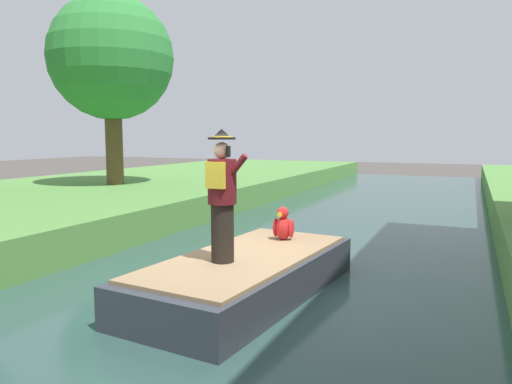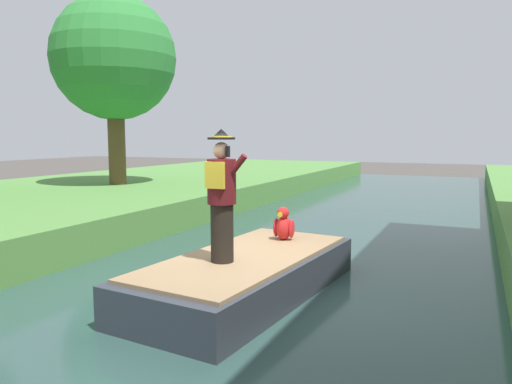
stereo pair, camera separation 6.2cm
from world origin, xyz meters
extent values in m
plane|color=#4C4742|center=(0.00, 0.00, 0.00)|extent=(80.00, 80.00, 0.00)
cube|color=#2D4C47|center=(0.00, 0.00, 0.05)|extent=(7.07, 48.00, 0.10)
cube|color=#333842|center=(0.00, 0.04, 0.38)|extent=(2.19, 4.35, 0.56)
cube|color=#997A56|center=(0.00, 0.04, 0.69)|extent=(2.02, 4.00, 0.05)
cylinder|color=black|center=(-0.14, -0.46, 1.12)|extent=(0.32, 0.32, 0.82)
cylinder|color=#561419|center=(-0.14, -0.46, 1.84)|extent=(0.40, 0.40, 0.62)
cube|color=gold|center=(-0.14, -0.65, 1.94)|extent=(0.28, 0.06, 0.36)
sphere|color=#DBA884|center=(-0.14, -0.46, 2.27)|extent=(0.23, 0.23, 0.23)
cylinder|color=black|center=(-0.14, -0.46, 2.43)|extent=(0.38, 0.38, 0.03)
cone|color=black|center=(-0.14, -0.46, 2.50)|extent=(0.26, 0.26, 0.12)
cylinder|color=gold|center=(-0.14, -0.46, 2.46)|extent=(0.29, 0.29, 0.02)
cylinder|color=#561419|center=(0.08, -0.50, 2.02)|extent=(0.38, 0.09, 0.43)
cube|color=black|center=(-0.01, -0.52, 2.26)|extent=(0.03, 0.08, 0.15)
ellipsoid|color=red|center=(0.12, 1.25, 0.91)|extent=(0.26, 0.32, 0.40)
sphere|color=red|center=(0.12, 1.21, 1.18)|extent=(0.20, 0.20, 0.20)
cone|color=yellow|center=(0.12, 1.11, 1.17)|extent=(0.09, 0.09, 0.09)
ellipsoid|color=red|center=(-0.02, 1.25, 0.91)|extent=(0.08, 0.20, 0.32)
ellipsoid|color=red|center=(0.26, 1.25, 0.91)|extent=(0.08, 0.20, 0.32)
cylinder|color=brown|center=(-7.88, 6.50, 2.22)|extent=(0.56, 0.56, 2.73)
sphere|color=#31873A|center=(-7.88, 6.50, 5.00)|extent=(4.03, 4.03, 4.03)
camera|label=1|loc=(2.99, -6.33, 2.46)|focal=33.99mm
camera|label=2|loc=(3.04, -6.31, 2.46)|focal=33.99mm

